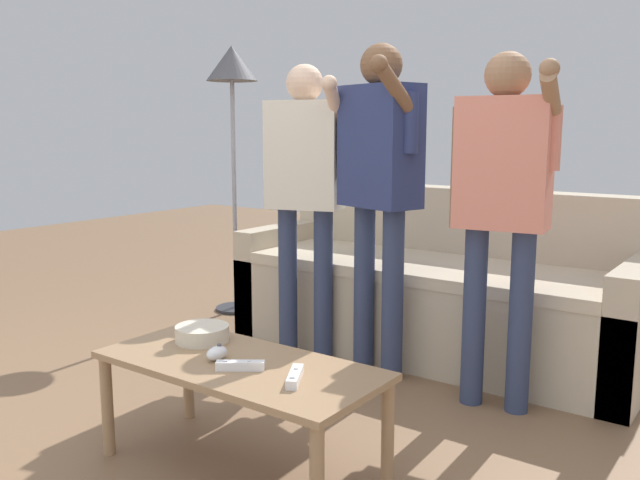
% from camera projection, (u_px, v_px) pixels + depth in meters
% --- Properties ---
extents(ground_plane, '(12.00, 12.00, 0.00)m').
position_uv_depth(ground_plane, '(217.00, 446.00, 2.58)').
color(ground_plane, brown).
extents(couch, '(2.19, 0.83, 0.87)m').
position_uv_depth(couch, '(437.00, 293.00, 3.68)').
color(couch, '#B7A88E').
rests_on(couch, ground).
extents(coffee_table, '(1.03, 0.47, 0.40)m').
position_uv_depth(coffee_table, '(240.00, 376.00, 2.34)').
color(coffee_table, '#997551').
rests_on(coffee_table, ground).
extents(snack_bowl, '(0.20, 0.20, 0.06)m').
position_uv_depth(snack_bowl, '(202.00, 333.00, 2.55)').
color(snack_bowl, beige).
rests_on(snack_bowl, coffee_table).
extents(game_remote_nunchuk, '(0.06, 0.09, 0.05)m').
position_uv_depth(game_remote_nunchuk, '(217.00, 353.00, 2.35)').
color(game_remote_nunchuk, white).
rests_on(game_remote_nunchuk, coffee_table).
extents(floor_lamp, '(0.33, 0.33, 1.73)m').
position_uv_depth(floor_lamp, '(232.00, 85.00, 4.28)').
color(floor_lamp, '#2D2D33').
rests_on(floor_lamp, ground).
extents(player_left, '(0.49, 0.31, 1.53)m').
position_uv_depth(player_left, '(305.00, 177.00, 3.44)').
color(player_left, '#2D3856').
rests_on(player_left, ground).
extents(player_center, '(0.45, 0.44, 1.60)m').
position_uv_depth(player_center, '(379.00, 171.00, 3.19)').
color(player_center, '#2D3856').
rests_on(player_center, ground).
extents(player_right, '(0.47, 0.30, 1.51)m').
position_uv_depth(player_right, '(503.00, 190.00, 2.79)').
color(player_right, '#2D3856').
rests_on(player_right, ground).
extents(game_remote_wand_near, '(0.11, 0.16, 0.03)m').
position_uv_depth(game_remote_wand_near, '(295.00, 377.00, 2.15)').
color(game_remote_wand_near, white).
rests_on(game_remote_wand_near, coffee_table).
extents(game_remote_wand_far, '(0.15, 0.12, 0.03)m').
position_uv_depth(game_remote_wand_far, '(240.00, 366.00, 2.25)').
color(game_remote_wand_far, white).
rests_on(game_remote_wand_far, coffee_table).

